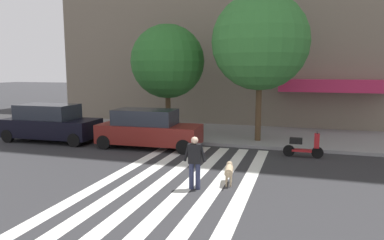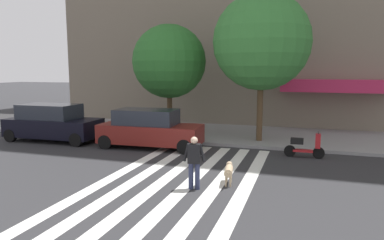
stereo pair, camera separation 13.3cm
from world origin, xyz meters
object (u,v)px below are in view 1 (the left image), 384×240
parked_car_near_curb (51,123)px  parked_scooter (303,146)px  street_tree_nearest (168,62)px  dog_on_leash (229,170)px  pedestrian_dog_walker (195,160)px  street_tree_middle (260,42)px  parked_car_behind_first (148,129)px

parked_car_near_curb → parked_scooter: size_ratio=2.99×
street_tree_nearest → dog_on_leash: street_tree_nearest is taller
street_tree_nearest → pedestrian_dog_walker: bearing=-63.9°
parked_car_near_curb → pedestrian_dog_walker: (9.25, -4.96, -0.01)m
street_tree_middle → pedestrian_dog_walker: bearing=-97.6°
dog_on_leash → parked_scooter: bearing=62.5°
parked_scooter → pedestrian_dog_walker: bearing=-121.5°
pedestrian_dog_walker → dog_on_leash: (0.91, 0.82, -0.48)m
parked_car_behind_first → dog_on_leash: size_ratio=4.46×
parked_scooter → parked_car_behind_first: bearing=-178.1°
street_tree_nearest → parked_car_behind_first: bearing=-85.7°
street_tree_nearest → dog_on_leash: bearing=-56.2°
parked_car_behind_first → street_tree_nearest: size_ratio=0.82×
street_tree_middle → dog_on_leash: bearing=-90.9°
pedestrian_dog_walker → dog_on_leash: pedestrian_dog_walker is taller
parked_car_behind_first → pedestrian_dog_walker: bearing=-52.7°
pedestrian_dog_walker → street_tree_nearest: bearing=116.1°
dog_on_leash → pedestrian_dog_walker: bearing=-137.9°
parked_car_behind_first → street_tree_nearest: 4.56m
parked_scooter → pedestrian_dog_walker: (-3.19, -5.20, 0.45)m
parked_scooter → dog_on_leash: bearing=-117.5°
parked_car_near_curb → street_tree_nearest: (5.22, 3.24, 3.16)m
parked_car_behind_first → street_tree_middle: (4.79, 2.60, 4.09)m
parked_scooter → parked_car_near_curb: bearing=-178.9°
parked_car_behind_first → dog_on_leash: 6.27m
dog_on_leash → street_tree_middle: bearing=89.1°
parked_car_near_curb → street_tree_nearest: 6.91m
parked_scooter → street_tree_nearest: size_ratio=0.27×
parked_car_near_curb → parked_car_behind_first: (5.47, -0.00, -0.04)m
street_tree_middle → street_tree_nearest: bearing=172.7°
street_tree_nearest → pedestrian_dog_walker: size_ratio=3.63×
parked_scooter → dog_on_leash: (-2.28, -4.38, -0.03)m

